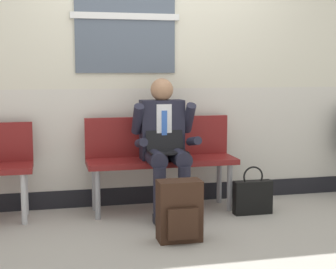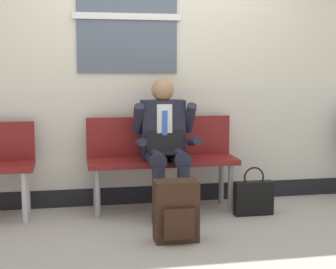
{
  "view_description": "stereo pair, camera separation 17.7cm",
  "coord_description": "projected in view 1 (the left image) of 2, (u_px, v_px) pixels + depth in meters",
  "views": [
    {
      "loc": [
        -1.04,
        -4.39,
        1.33
      ],
      "look_at": [
        -0.01,
        0.01,
        0.75
      ],
      "focal_mm": 54.62,
      "sensor_mm": 36.0,
      "label": 1
    },
    {
      "loc": [
        -0.87,
        -4.42,
        1.33
      ],
      "look_at": [
        -0.01,
        0.01,
        0.75
      ],
      "focal_mm": 54.62,
      "sensor_mm": 36.0,
      "label": 2
    }
  ],
  "objects": [
    {
      "name": "ground_plane",
      "position": [
        169.0,
        216.0,
        4.64
      ],
      "size": [
        18.0,
        18.0,
        0.0
      ],
      "primitive_type": "plane",
      "color": "#9E9991"
    },
    {
      "name": "station_wall",
      "position": [
        156.0,
        55.0,
        4.99
      ],
      "size": [
        6.4,
        0.16,
        2.95
      ],
      "color": "beige",
      "rests_on": "ground"
    },
    {
      "name": "bench_with_person",
      "position": [
        160.0,
        154.0,
        4.84
      ],
      "size": [
        1.4,
        0.42,
        0.88
      ],
      "color": "maroon",
      "rests_on": "ground"
    },
    {
      "name": "person_seated",
      "position": [
        165.0,
        143.0,
        4.63
      ],
      "size": [
        0.57,
        0.7,
        1.25
      ],
      "color": "#1E1E2D",
      "rests_on": "ground"
    },
    {
      "name": "backpack",
      "position": [
        180.0,
        211.0,
        3.96
      ],
      "size": [
        0.34,
        0.23,
        0.48
      ],
      "color": "#331E14",
      "rests_on": "ground"
    },
    {
      "name": "handbag",
      "position": [
        253.0,
        196.0,
        4.7
      ],
      "size": [
        0.36,
        0.11,
        0.45
      ],
      "color": "black",
      "rests_on": "ground"
    }
  ]
}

